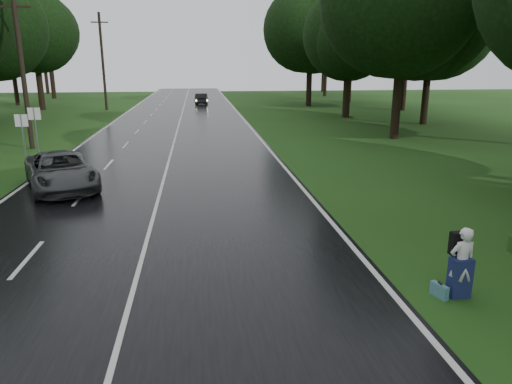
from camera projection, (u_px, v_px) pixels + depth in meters
ground at (134, 289)px, 10.76m from camera, size 160.00×160.00×0.00m
road at (173, 144)px, 29.89m from camera, size 12.00×140.00×0.04m
lane_center at (173, 144)px, 29.88m from camera, size 0.12×140.00×0.01m
grey_car at (61, 171)px, 19.09m from camera, size 4.26×5.85×1.48m
far_car at (202, 99)px, 59.07m from camera, size 1.70×4.20×1.36m
hitchhiker at (461, 265)px, 10.24m from camera, size 0.62×0.56×1.63m
suitcase at (439, 291)px, 10.35m from camera, size 0.26×0.46×0.31m
utility_pole_mid at (33, 149)px, 28.52m from camera, size 1.80×0.28×9.03m
utility_pole_far at (107, 110)px, 52.33m from camera, size 1.80×0.28×10.33m
road_sign_a at (27, 165)px, 23.97m from camera, size 0.62×0.10×2.57m
road_sign_b at (40, 157)px, 25.88m from camera, size 0.65×0.10×2.73m
tree_left_f at (43, 110)px, 52.46m from camera, size 9.64×9.64×15.06m
tree_right_d at (394, 139)px, 32.32m from camera, size 10.10×10.10×15.78m
tree_right_e at (345, 117)px, 45.21m from camera, size 8.49×8.49×13.27m
tree_right_f at (308, 106)px, 57.26m from camera, size 9.87×9.87×15.43m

